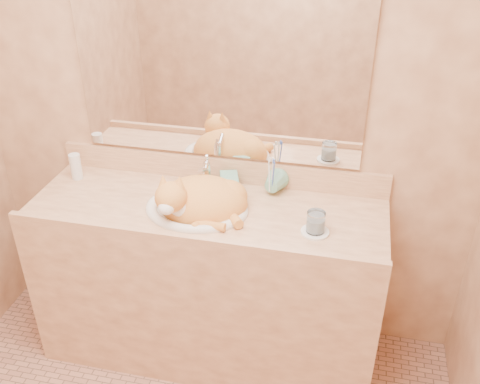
% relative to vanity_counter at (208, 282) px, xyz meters
% --- Properties ---
extents(wall_back, '(2.40, 0.02, 2.50)m').
position_rel_vanity_counter_xyz_m(wall_back, '(0.00, 0.28, 0.82)').
color(wall_back, '#986545').
rests_on(wall_back, ground).
extents(vanity_counter, '(1.60, 0.55, 0.85)m').
position_rel_vanity_counter_xyz_m(vanity_counter, '(0.00, 0.00, 0.00)').
color(vanity_counter, '#A56E49').
rests_on(vanity_counter, floor).
extents(mirror, '(1.30, 0.02, 0.80)m').
position_rel_vanity_counter_xyz_m(mirror, '(0.00, 0.26, 0.97)').
color(mirror, white).
rests_on(mirror, wall_back).
extents(sink_basin, '(0.51, 0.45, 0.14)m').
position_rel_vanity_counter_xyz_m(sink_basin, '(-0.03, -0.02, 0.50)').
color(sink_basin, white).
rests_on(sink_basin, vanity_counter).
extents(faucet, '(0.05, 0.12, 0.17)m').
position_rel_vanity_counter_xyz_m(faucet, '(-0.03, 0.15, 0.51)').
color(faucet, silver).
rests_on(faucet, vanity_counter).
extents(cat, '(0.43, 0.37, 0.22)m').
position_rel_vanity_counter_xyz_m(cat, '(-0.02, -0.03, 0.49)').
color(cat, orange).
rests_on(cat, sink_basin).
extents(soap_dispenser, '(0.10, 0.11, 0.18)m').
position_rel_vanity_counter_xyz_m(soap_dispenser, '(0.09, 0.11, 0.52)').
color(soap_dispenser, '#6BAC90').
rests_on(soap_dispenser, vanity_counter).
extents(toothbrush_cup, '(0.13, 0.13, 0.10)m').
position_rel_vanity_counter_xyz_m(toothbrush_cup, '(0.27, 0.16, 0.47)').
color(toothbrush_cup, '#6BAC90').
rests_on(toothbrush_cup, vanity_counter).
extents(toothbrushes, '(0.03, 0.03, 0.20)m').
position_rel_vanity_counter_xyz_m(toothbrushes, '(0.27, 0.16, 0.55)').
color(toothbrushes, white).
rests_on(toothbrushes, toothbrush_cup).
extents(saucer, '(0.12, 0.12, 0.01)m').
position_rel_vanity_counter_xyz_m(saucer, '(0.50, -0.08, 0.43)').
color(saucer, white).
rests_on(saucer, vanity_counter).
extents(water_glass, '(0.08, 0.08, 0.09)m').
position_rel_vanity_counter_xyz_m(water_glass, '(0.50, -0.08, 0.48)').
color(water_glass, silver).
rests_on(water_glass, saucer).
extents(lotion_bottle, '(0.05, 0.05, 0.13)m').
position_rel_vanity_counter_xyz_m(lotion_bottle, '(-0.69, 0.13, 0.49)').
color(lotion_bottle, white).
rests_on(lotion_bottle, vanity_counter).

